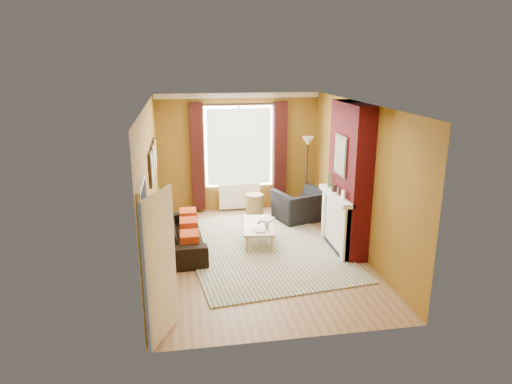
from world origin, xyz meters
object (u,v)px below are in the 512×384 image
at_px(wicker_stool, 255,205).
at_px(sofa, 181,234).
at_px(coffee_table, 258,227).
at_px(armchair, 301,205).
at_px(floor_lamp, 308,153).

bearing_deg(wicker_stool, sofa, -134.75).
relative_size(coffee_table, wicker_stool, 2.43).
bearing_deg(sofa, armchair, -68.97).
distance_m(armchair, wicker_stool, 1.10).
bearing_deg(sofa, floor_lamp, -62.73).
distance_m(sofa, coffee_table, 1.52).
relative_size(armchair, wicker_stool, 2.11).
xyz_separation_m(sofa, floor_lamp, (2.97, 1.77, 1.13)).
distance_m(coffee_table, floor_lamp, 2.49).
xyz_separation_m(coffee_table, wicker_stool, (0.20, 1.68, -0.09)).
xyz_separation_m(sofa, coffee_table, (1.52, 0.05, 0.05)).
relative_size(sofa, armchair, 1.92).
bearing_deg(floor_lamp, sofa, -149.27).
distance_m(sofa, wicker_stool, 2.44).
xyz_separation_m(armchair, floor_lamp, (0.28, 0.54, 1.08)).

